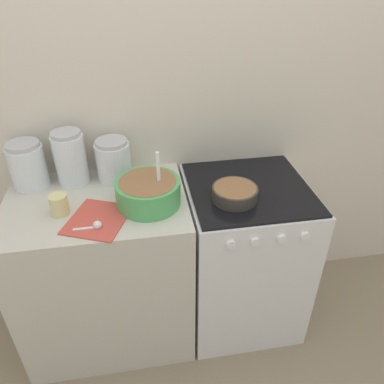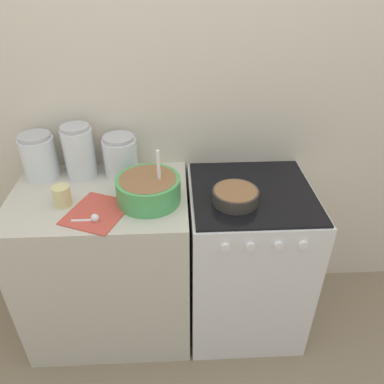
% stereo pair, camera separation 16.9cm
% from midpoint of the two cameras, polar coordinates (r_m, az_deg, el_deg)
% --- Properties ---
extents(ground_plane, '(12.00, 12.00, 0.00)m').
position_cam_midpoint_polar(ground_plane, '(2.21, -1.93, -24.39)').
color(ground_plane, gray).
extents(wall_back, '(4.68, 0.05, 2.40)m').
position_cam_midpoint_polar(wall_back, '(1.93, -5.26, 12.79)').
color(wall_back, beige).
rests_on(wall_back, ground_plane).
extents(countertop_cabinet, '(0.84, 0.60, 0.89)m').
position_cam_midpoint_polar(countertop_cabinet, '(2.07, -15.22, -11.63)').
color(countertop_cabinet, beige).
rests_on(countertop_cabinet, ground_plane).
extents(stove, '(0.61, 0.62, 0.89)m').
position_cam_midpoint_polar(stove, '(2.10, 5.40, -9.61)').
color(stove, silver).
rests_on(stove, ground_plane).
extents(mixing_bowl, '(0.29, 0.29, 0.26)m').
position_cam_midpoint_polar(mixing_bowl, '(1.69, -9.57, 0.06)').
color(mixing_bowl, '#4CA559').
rests_on(mixing_bowl, countertop_cabinet).
extents(baking_pan, '(0.21, 0.21, 0.06)m').
position_cam_midpoint_polar(baking_pan, '(1.72, 3.74, -0.24)').
color(baking_pan, '#38332D').
rests_on(baking_pan, stove).
extents(storage_jar_left, '(0.17, 0.17, 0.23)m').
position_cam_midpoint_polar(storage_jar_left, '(1.99, -25.95, 3.25)').
color(storage_jar_left, silver).
rests_on(storage_jar_left, countertop_cabinet).
extents(storage_jar_middle, '(0.15, 0.15, 0.27)m').
position_cam_midpoint_polar(storage_jar_middle, '(1.93, -20.39, 4.34)').
color(storage_jar_middle, silver).
rests_on(storage_jar_middle, countertop_cabinet).
extents(storage_jar_right, '(0.17, 0.17, 0.21)m').
position_cam_midpoint_polar(storage_jar_right, '(1.91, -14.36, 4.29)').
color(storage_jar_right, silver).
rests_on(storage_jar_right, countertop_cabinet).
extents(tin_can, '(0.08, 0.08, 0.09)m').
position_cam_midpoint_polar(tin_can, '(1.74, -22.25, -1.91)').
color(tin_can, beige).
rests_on(tin_can, countertop_cabinet).
extents(recipe_page, '(0.32, 0.33, 0.01)m').
position_cam_midpoint_polar(recipe_page, '(1.68, -16.99, -4.09)').
color(recipe_page, '#CC4C3F').
rests_on(recipe_page, countertop_cabinet).
extents(measuring_spoon, '(0.12, 0.04, 0.04)m').
position_cam_midpoint_polar(measuring_spoon, '(1.62, -17.57, -5.04)').
color(measuring_spoon, white).
rests_on(measuring_spoon, countertop_cabinet).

